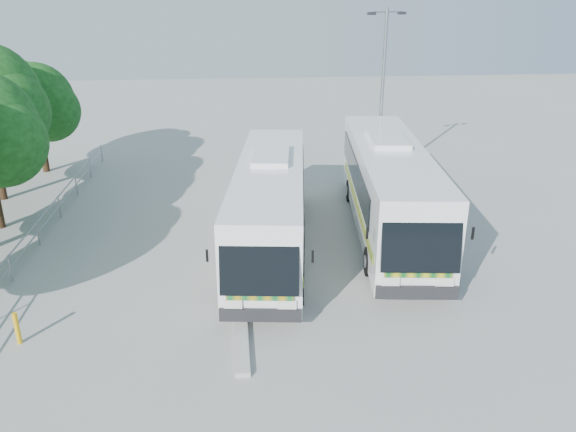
{
  "coord_description": "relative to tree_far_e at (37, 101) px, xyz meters",
  "views": [
    {
      "loc": [
        -2.35,
        -17.89,
        9.13
      ],
      "look_at": [
        -0.4,
        1.23,
        1.56
      ],
      "focal_mm": 35.0,
      "sensor_mm": 36.0,
      "label": 1
    }
  ],
  "objects": [
    {
      "name": "lamppost",
      "position": [
        17.79,
        -3.64,
        0.87
      ],
      "size": [
        2.04,
        0.89,
        8.61
      ],
      "rotation": [
        0.0,
        0.0,
        0.35
      ],
      "color": "#989BA0",
      "rests_on": "ground"
    },
    {
      "name": "railing",
      "position": [
        2.63,
        -9.3,
        -3.15
      ],
      "size": [
        0.06,
        22.0,
        1.0
      ],
      "color": "gray",
      "rests_on": "ground"
    },
    {
      "name": "kerb_divider",
      "position": [
        10.33,
        -11.3,
        -3.81
      ],
      "size": [
        0.4,
        16.0,
        0.15
      ],
      "primitive_type": "cube",
      "color": "#B2B2AD",
      "rests_on": "ground"
    },
    {
      "name": "coach_adjacent",
      "position": [
        16.52,
        -10.17,
        -1.95
      ],
      "size": [
        4.03,
        12.96,
        3.54
      ],
      "rotation": [
        0.0,
        0.0,
        -0.12
      ],
      "color": "silver",
      "rests_on": "ground"
    },
    {
      "name": "ground",
      "position": [
        12.63,
        -13.3,
        -3.89
      ],
      "size": [
        100.0,
        100.0,
        0.0
      ],
      "primitive_type": "plane",
      "color": "#9E9E99",
      "rests_on": "ground"
    },
    {
      "name": "coach_main",
      "position": [
        11.62,
        -11.35,
        -2.07
      ],
      "size": [
        3.86,
        12.14,
        3.31
      ],
      "rotation": [
        0.0,
        0.0,
        -0.12
      ],
      "color": "white",
      "rests_on": "ground"
    },
    {
      "name": "tree_far_e",
      "position": [
        0.0,
        0.0,
        0.0
      ],
      "size": [
        4.54,
        4.28,
        5.92
      ],
      "color": "#382314",
      "rests_on": "ground"
    },
    {
      "name": "bollard",
      "position": [
        4.11,
        -17.1,
        -3.4
      ],
      "size": [
        0.17,
        0.17,
        0.97
      ],
      "primitive_type": "cylinder",
      "rotation": [
        0.0,
        0.0,
        -0.28
      ],
      "color": "#DDA30D",
      "rests_on": "ground"
    }
  ]
}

